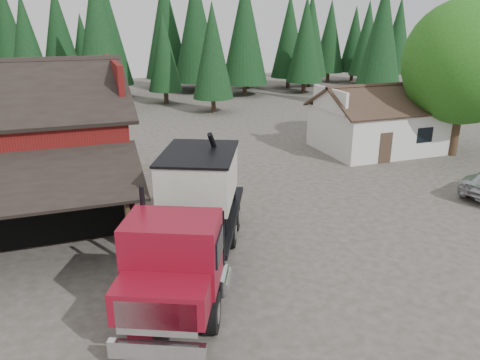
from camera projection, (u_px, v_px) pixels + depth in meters
name	position (u px, v px, depth m)	size (l,w,h in m)	color
ground	(289.00, 267.00, 17.70)	(120.00, 120.00, 0.00)	#443E35
farmhouse	(378.00, 126.00, 32.83)	(8.60, 6.42, 4.65)	silver
deciduous_tree	(466.00, 67.00, 30.02)	(8.00, 8.00, 10.20)	#382619
conifer_backdrop	(136.00, 97.00, 55.01)	(76.00, 16.00, 16.00)	black
near_pine_b	(213.00, 51.00, 44.31)	(3.96, 3.96, 10.40)	#382619
near_pine_c	(381.00, 39.00, 45.52)	(4.84, 4.84, 12.40)	#382619
near_pine_d	(99.00, 34.00, 44.18)	(5.28, 5.28, 13.40)	#382619
feed_truck	(192.00, 216.00, 16.72)	(6.88, 10.67, 4.72)	black
equip_box	(141.00, 326.00, 13.81)	(0.70, 1.10, 0.60)	maroon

